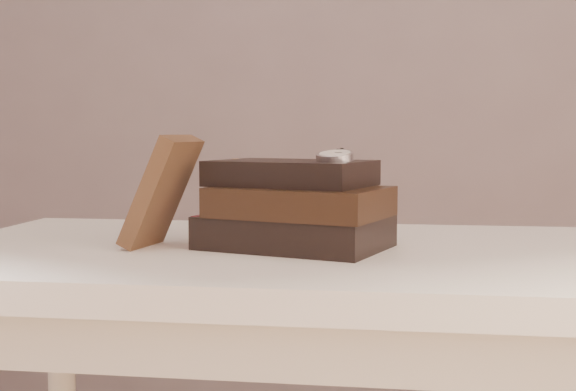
# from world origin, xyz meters

# --- Properties ---
(table) EXTENTS (1.00, 0.60, 0.75)m
(table) POSITION_xyz_m (0.00, 0.35, 0.66)
(table) COLOR white
(table) RESTS_ON ground
(book_stack) EXTENTS (0.29, 0.24, 0.13)m
(book_stack) POSITION_xyz_m (0.03, 0.34, 0.81)
(book_stack) COLOR black
(book_stack) RESTS_ON table
(journal) EXTENTS (0.11, 0.12, 0.16)m
(journal) POSITION_xyz_m (-0.16, 0.32, 0.83)
(journal) COLOR #3C2517
(journal) RESTS_ON table
(pocket_watch) EXTENTS (0.07, 0.16, 0.02)m
(pocket_watch) POSITION_xyz_m (0.09, 0.31, 0.88)
(pocket_watch) COLOR silver
(pocket_watch) RESTS_ON book_stack
(eyeglasses) EXTENTS (0.14, 0.15, 0.05)m
(eyeglasses) POSITION_xyz_m (-0.03, 0.45, 0.82)
(eyeglasses) COLOR silver
(eyeglasses) RESTS_ON book_stack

